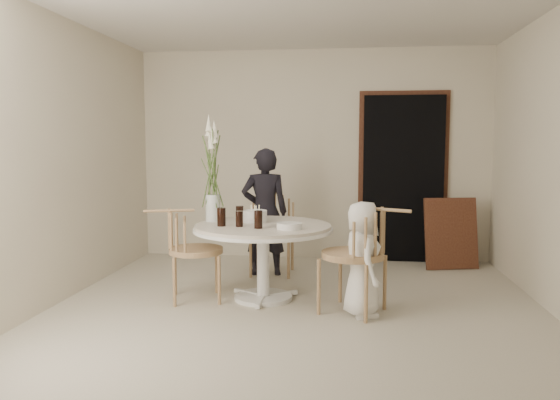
# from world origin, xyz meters

# --- Properties ---
(ground) EXTENTS (4.50, 4.50, 0.00)m
(ground) POSITION_xyz_m (0.00, 0.00, 0.00)
(ground) COLOR beige
(ground) RESTS_ON ground
(room_shell) EXTENTS (4.50, 4.50, 4.50)m
(room_shell) POSITION_xyz_m (0.00, 0.00, 1.62)
(room_shell) COLOR silver
(room_shell) RESTS_ON ground
(doorway) EXTENTS (1.00, 0.10, 2.10)m
(doorway) POSITION_xyz_m (1.15, 2.19, 1.05)
(doorway) COLOR black
(doorway) RESTS_ON ground
(door_trim) EXTENTS (1.12, 0.03, 2.22)m
(door_trim) POSITION_xyz_m (1.15, 2.23, 1.11)
(door_trim) COLOR brown
(door_trim) RESTS_ON ground
(table) EXTENTS (1.33, 1.33, 0.73)m
(table) POSITION_xyz_m (-0.35, 0.25, 0.62)
(table) COLOR white
(table) RESTS_ON ground
(picture_frame) EXTENTS (0.67, 0.33, 0.85)m
(picture_frame) POSITION_xyz_m (1.69, 1.82, 0.43)
(picture_frame) COLOR brown
(picture_frame) RESTS_ON ground
(chair_far) EXTENTS (0.53, 0.57, 0.93)m
(chair_far) POSITION_xyz_m (-0.40, 1.42, 0.60)
(chair_far) COLOR tan
(chair_far) RESTS_ON ground
(chair_right) EXTENTS (0.70, 0.68, 0.96)m
(chair_right) POSITION_xyz_m (0.62, -0.11, 0.62)
(chair_right) COLOR tan
(chair_right) RESTS_ON ground
(chair_left) EXTENTS (0.62, 0.59, 0.89)m
(chair_left) POSITION_xyz_m (-1.11, 0.13, 0.58)
(chair_left) COLOR tan
(chair_left) RESTS_ON ground
(girl) EXTENTS (0.58, 0.43, 1.45)m
(girl) POSITION_xyz_m (-0.48, 1.26, 0.72)
(girl) COLOR black
(girl) RESTS_ON ground
(boy) EXTENTS (0.42, 0.55, 1.01)m
(boy) POSITION_xyz_m (0.58, -0.15, 0.50)
(boy) COLOR white
(boy) RESTS_ON ground
(birthday_cake) EXTENTS (0.24, 0.24, 0.17)m
(birthday_cake) POSITION_xyz_m (-0.46, 0.41, 0.79)
(birthday_cake) COLOR white
(birthday_cake) RESTS_ON table
(cola_tumbler_a) EXTENTS (0.07, 0.07, 0.15)m
(cola_tumbler_a) POSITION_xyz_m (-0.55, 0.09, 0.80)
(cola_tumbler_a) COLOR black
(cola_tumbler_a) RESTS_ON table
(cola_tumbler_b) EXTENTS (0.10, 0.10, 0.16)m
(cola_tumbler_b) POSITION_xyz_m (-0.36, 0.01, 0.81)
(cola_tumbler_b) COLOR black
(cola_tumbler_b) RESTS_ON table
(cola_tumbler_c) EXTENTS (0.09, 0.09, 0.17)m
(cola_tumbler_c) POSITION_xyz_m (-0.72, 0.11, 0.82)
(cola_tumbler_c) COLOR black
(cola_tumbler_c) RESTS_ON table
(cola_tumbler_d) EXTENTS (0.07, 0.07, 0.16)m
(cola_tumbler_d) POSITION_xyz_m (-0.60, 0.39, 0.81)
(cola_tumbler_d) COLOR black
(cola_tumbler_d) RESTS_ON table
(plate_stack) EXTENTS (0.26, 0.26, 0.06)m
(plate_stack) POSITION_xyz_m (-0.07, 0.01, 0.76)
(plate_stack) COLOR white
(plate_stack) RESTS_ON table
(flower_vase) EXTENTS (0.14, 0.14, 1.06)m
(flower_vase) POSITION_xyz_m (-0.88, 0.41, 1.23)
(flower_vase) COLOR silver
(flower_vase) RESTS_ON table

